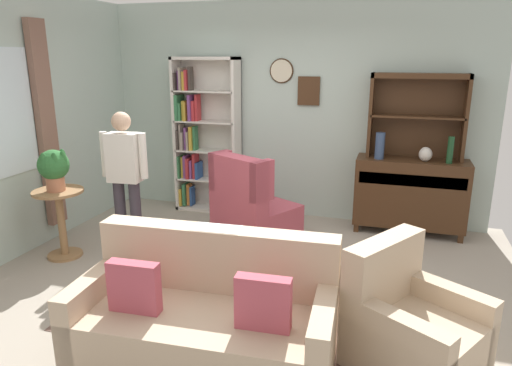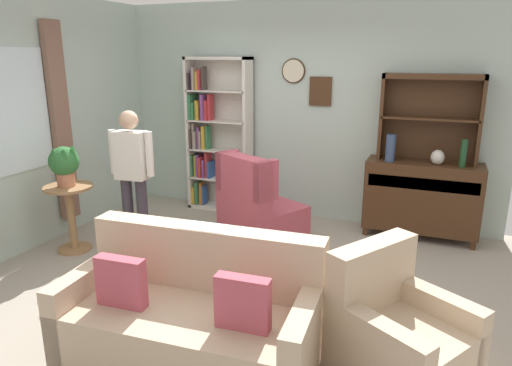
# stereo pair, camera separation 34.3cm
# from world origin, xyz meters

# --- Properties ---
(ground_plane) EXTENTS (5.40, 4.60, 0.02)m
(ground_plane) POSITION_xyz_m (0.00, 0.00, -0.01)
(ground_plane) COLOR #9E9384
(wall_back) EXTENTS (5.00, 0.09, 2.80)m
(wall_back) POSITION_xyz_m (-0.00, 2.13, 1.40)
(wall_back) COLOR #ADC1B7
(wall_back) RESTS_ON ground_plane
(wall_left) EXTENTS (0.16, 4.20, 2.80)m
(wall_left) POSITION_xyz_m (-2.52, -0.02, 1.40)
(wall_left) COLOR #ADC1B7
(wall_left) RESTS_ON ground_plane
(area_rug) EXTENTS (2.85, 1.88, 0.01)m
(area_rug) POSITION_xyz_m (0.20, -0.30, 0.00)
(area_rug) COLOR brown
(area_rug) RESTS_ON ground_plane
(bookshelf) EXTENTS (0.90, 0.30, 2.10)m
(bookshelf) POSITION_xyz_m (-1.23, 1.94, 1.05)
(bookshelf) COLOR silver
(bookshelf) RESTS_ON ground_plane
(sideboard) EXTENTS (1.30, 0.45, 0.92)m
(sideboard) POSITION_xyz_m (1.55, 1.86, 0.51)
(sideboard) COLOR #422816
(sideboard) RESTS_ON ground_plane
(sideboard_hutch) EXTENTS (1.10, 0.26, 1.00)m
(sideboard_hutch) POSITION_xyz_m (1.55, 1.97, 1.56)
(sideboard_hutch) COLOR #422816
(sideboard_hutch) RESTS_ON sideboard
(vase_tall) EXTENTS (0.11, 0.11, 0.32)m
(vase_tall) POSITION_xyz_m (1.16, 1.78, 1.08)
(vase_tall) COLOR #33476B
(vase_tall) RESTS_ON sideboard
(vase_round) EXTENTS (0.15, 0.15, 0.17)m
(vase_round) POSITION_xyz_m (1.68, 1.79, 1.01)
(vase_round) COLOR beige
(vase_round) RESTS_ON sideboard
(bottle_wine) EXTENTS (0.07, 0.07, 0.31)m
(bottle_wine) POSITION_xyz_m (1.94, 1.77, 1.08)
(bottle_wine) COLOR #194223
(bottle_wine) RESTS_ON sideboard
(couch_floral) EXTENTS (1.85, 0.96, 0.90)m
(couch_floral) POSITION_xyz_m (0.16, -1.16, 0.31)
(couch_floral) COLOR #C6AD8E
(couch_floral) RESTS_ON ground_plane
(armchair_floral) EXTENTS (1.06, 1.05, 0.88)m
(armchair_floral) POSITION_xyz_m (1.55, -0.82, 0.29)
(armchair_floral) COLOR #C6AD8E
(armchair_floral) RESTS_ON ground_plane
(wingback_chair) EXTENTS (1.07, 1.07, 1.05)m
(wingback_chair) POSITION_xyz_m (-0.21, 1.01, 0.38)
(wingback_chair) COLOR #B74C5B
(wingback_chair) RESTS_ON ground_plane
(plant_stand) EXTENTS (0.52, 0.52, 0.75)m
(plant_stand) POSITION_xyz_m (-2.02, 0.00, 0.46)
(plant_stand) COLOR #997047
(plant_stand) RESTS_ON ground_plane
(potted_plant_large) EXTENTS (0.32, 0.32, 0.44)m
(potted_plant_large) POSITION_xyz_m (-2.02, -0.02, 1.01)
(potted_plant_large) COLOR #AD6B4C
(potted_plant_large) RESTS_ON plant_stand
(person_reading) EXTENTS (0.53, 0.23, 1.56)m
(person_reading) POSITION_xyz_m (-1.39, 0.30, 0.91)
(person_reading) COLOR #38333D
(person_reading) RESTS_ON ground_plane
(coffee_table) EXTENTS (0.80, 0.50, 0.42)m
(coffee_table) POSITION_xyz_m (0.41, -0.35, 0.35)
(coffee_table) COLOR #422816
(coffee_table) RESTS_ON ground_plane
(book_stack) EXTENTS (0.22, 0.15, 0.05)m
(book_stack) POSITION_xyz_m (0.54, -0.40, 0.44)
(book_stack) COLOR #337247
(book_stack) RESTS_ON coffee_table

